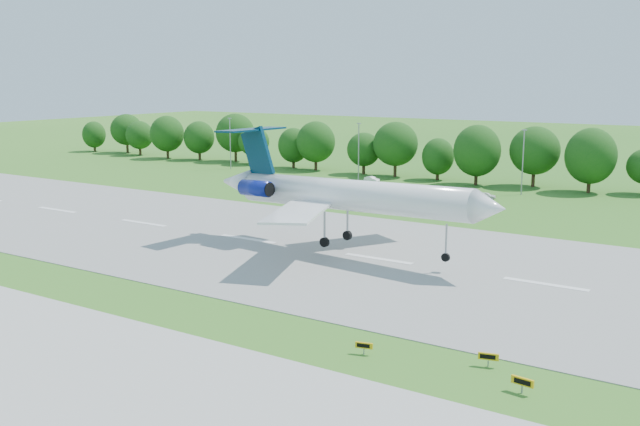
{
  "coord_description": "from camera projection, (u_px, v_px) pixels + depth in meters",
  "views": [
    {
      "loc": [
        18.87,
        -49.29,
        21.73
      ],
      "look_at": [
        -23.96,
        18.0,
        6.45
      ],
      "focal_mm": 40.0,
      "sensor_mm": 36.0,
      "label": 1
    }
  ],
  "objects": [
    {
      "name": "ground",
      "position": [
        457.0,
        363.0,
        54.88
      ],
      "size": [
        600.0,
        600.0,
        0.0
      ],
      "primitive_type": "plane",
      "color": "#276219",
      "rests_on": "ground"
    },
    {
      "name": "runway",
      "position": [
        546.0,
        285.0,
        75.59
      ],
      "size": [
        400.0,
        45.0,
        0.08
      ],
      "primitive_type": "cube",
      "color": "gray",
      "rests_on": "ground"
    },
    {
      "name": "light_poles",
      "position": [
        623.0,
        167.0,
        122.95
      ],
      "size": [
        175.9,
        0.25,
        12.19
      ],
      "color": "gray",
      "rests_on": "ground"
    },
    {
      "name": "airliner",
      "position": [
        337.0,
        193.0,
        88.04
      ],
      "size": [
        41.84,
        30.37,
        14.16
      ],
      "rotation": [
        0.0,
        -0.03,
        -0.09
      ],
      "color": "white",
      "rests_on": "ground"
    },
    {
      "name": "taxi_sign_left",
      "position": [
        364.0,
        346.0,
        56.53
      ],
      "size": [
        1.42,
        0.5,
        1.0
      ],
      "rotation": [
        0.0,
        0.0,
        0.25
      ],
      "color": "gray",
      "rests_on": "ground"
    },
    {
      "name": "taxi_sign_centre",
      "position": [
        488.0,
        357.0,
        54.1
      ],
      "size": [
        1.56,
        0.56,
        1.1
      ],
      "rotation": [
        0.0,
        0.0,
        0.25
      ],
      "color": "gray",
      "rests_on": "ground"
    },
    {
      "name": "taxi_sign_right",
      "position": [
        522.0,
        382.0,
        49.56
      ],
      "size": [
        1.65,
        0.41,
        1.16
      ],
      "rotation": [
        0.0,
        0.0,
        -0.14
      ],
      "color": "gray",
      "rests_on": "ground"
    },
    {
      "name": "service_vehicle_a",
      "position": [
        372.0,
        179.0,
        149.34
      ],
      "size": [
        3.76,
        2.14,
        1.17
      ],
      "primitive_type": "imported",
      "rotation": [
        0.0,
        0.0,
        1.3
      ],
      "color": "white",
      "rests_on": "ground"
    },
    {
      "name": "service_vehicle_b",
      "position": [
        487.0,
        195.0,
        129.17
      ],
      "size": [
        3.38,
        1.72,
        1.1
      ],
      "primitive_type": "imported",
      "rotation": [
        0.0,
        0.0,
        1.7
      ],
      "color": "white",
      "rests_on": "ground"
    }
  ]
}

